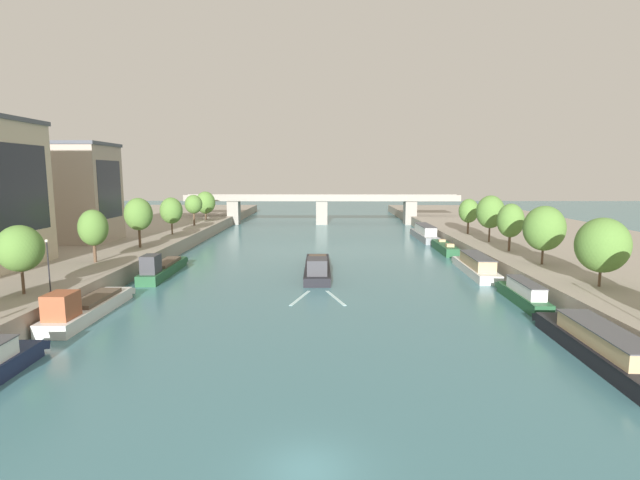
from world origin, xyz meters
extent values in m
plane|color=#42757F|center=(0.00, 0.00, 0.00)|extent=(400.00, 400.00, 0.00)
cube|color=gray|center=(-40.04, 55.00, 1.06)|extent=(36.00, 170.00, 2.13)
cube|color=gray|center=(40.04, 55.00, 1.06)|extent=(36.00, 170.00, 2.13)
cube|color=black|center=(-0.20, 41.01, 0.49)|extent=(3.25, 16.52, 0.98)
cube|color=black|center=(-0.29, 49.60, 0.59)|extent=(2.94, 1.24, 0.85)
cube|color=black|center=(-0.20, 41.01, 1.01)|extent=(3.31, 16.52, 0.06)
cube|color=#38383D|center=(-0.14, 35.40, 1.95)|extent=(2.34, 3.32, 1.81)
cube|color=black|center=(-0.16, 37.06, 2.22)|extent=(1.85, 0.05, 0.51)
cube|color=brown|center=(-0.21, 42.66, 1.22)|extent=(2.49, 8.60, 0.36)
cylinder|color=#232328|center=(0.31, 36.07, 1.59)|extent=(0.07, 0.07, 1.10)
cube|color=silver|center=(1.83, 28.48, 0.01)|extent=(2.06, 5.85, 0.03)
cube|color=silver|center=(-1.77, 28.45, 0.01)|extent=(1.94, 5.88, 0.03)
cube|color=#1E284C|center=(-20.01, 13.11, 0.67)|extent=(2.07, 1.29, 0.92)
cube|color=silver|center=(-20.39, 22.09, 0.54)|extent=(2.74, 12.59, 1.09)
cube|color=silver|center=(-20.37, 28.73, 0.65)|extent=(2.56, 1.24, 0.91)
cube|color=silver|center=(-20.39, 22.09, 1.12)|extent=(2.79, 12.59, 0.06)
cube|color=#9E5133|center=(-20.40, 17.81, 2.18)|extent=(2.03, 2.52, 2.07)
cube|color=black|center=(-20.40, 19.08, 2.49)|extent=(1.62, 0.04, 0.58)
cube|color=brown|center=(-20.38, 23.35, 1.33)|extent=(2.12, 6.55, 0.36)
cylinder|color=#232328|center=(-20.00, 18.31, 1.70)|extent=(0.07, 0.07, 1.10)
cube|color=#235633|center=(-19.55, 39.39, 0.57)|extent=(2.63, 13.22, 1.14)
cube|color=#235633|center=(-19.71, 46.32, 0.68)|extent=(2.24, 1.29, 0.94)
cube|color=#235633|center=(-19.55, 39.39, 1.17)|extent=(2.68, 13.22, 0.06)
cube|color=#38383D|center=(-19.45, 34.91, 2.26)|extent=(1.81, 2.67, 2.11)
cube|color=black|center=(-19.48, 36.24, 2.57)|extent=(1.40, 0.06, 0.59)
cube|color=brown|center=(-19.58, 40.71, 1.38)|extent=(1.97, 6.89, 0.36)
cylinder|color=#232328|center=(-19.11, 35.45, 1.75)|extent=(0.07, 0.07, 1.10)
cube|color=black|center=(19.57, 12.61, 0.57)|extent=(3.09, 14.14, 1.13)
cube|color=black|center=(19.76, 20.00, 0.68)|extent=(2.63, 1.31, 0.93)
cube|color=black|center=(19.57, 12.61, 1.16)|extent=(3.15, 14.14, 0.06)
cube|color=tan|center=(19.55, 11.91, 1.76)|extent=(2.47, 9.06, 1.13)
cube|color=#4C4C51|center=(19.55, 11.91, 2.36)|extent=(2.64, 9.34, 0.08)
cube|color=#235633|center=(20.19, 26.53, 0.54)|extent=(2.04, 9.88, 1.08)
cube|color=#235633|center=(20.33, 31.80, 0.65)|extent=(1.74, 1.27, 0.90)
cube|color=#235633|center=(20.19, 26.53, 1.11)|extent=(2.08, 9.88, 0.06)
cube|color=white|center=(20.18, 26.04, 1.71)|extent=(1.63, 6.33, 1.13)
cube|color=#4C4C51|center=(20.18, 26.04, 2.31)|extent=(1.74, 6.52, 0.08)
cylinder|color=#232328|center=(20.39, 23.58, 1.69)|extent=(0.07, 0.07, 1.10)
cube|color=silver|center=(19.98, 40.67, 0.50)|extent=(3.14, 13.48, 0.99)
cube|color=silver|center=(20.22, 47.72, 0.60)|extent=(2.58, 1.30, 0.86)
cube|color=silver|center=(19.98, 40.67, 1.02)|extent=(3.19, 13.48, 0.06)
cube|color=tan|center=(19.95, 40.01, 1.73)|extent=(2.49, 8.64, 1.36)
cube|color=#4C4C51|center=(19.95, 40.01, 2.45)|extent=(2.66, 8.91, 0.08)
cylinder|color=#232328|center=(20.24, 36.65, 1.60)|extent=(0.07, 0.07, 1.10)
cube|color=#235633|center=(20.30, 57.30, 0.64)|extent=(2.35, 11.06, 1.28)
cube|color=#235633|center=(20.43, 63.16, 0.77)|extent=(2.03, 1.31, 1.01)
cube|color=#235633|center=(20.30, 57.30, 1.31)|extent=(2.39, 11.06, 0.06)
cube|color=tan|center=(20.36, 59.73, 1.54)|extent=(1.07, 0.92, 0.40)
cube|color=tan|center=(20.23, 54.22, 1.58)|extent=(1.18, 1.13, 0.48)
cylinder|color=#232328|center=(20.55, 53.99, 1.89)|extent=(0.07, 0.07, 1.10)
cube|color=gray|center=(20.05, 72.26, 0.58)|extent=(2.71, 15.41, 1.16)
cube|color=gray|center=(20.07, 80.32, 0.70)|extent=(2.53, 1.25, 0.95)
cube|color=gray|center=(20.05, 72.26, 1.19)|extent=(2.77, 15.41, 0.06)
cube|color=white|center=(20.04, 71.49, 2.01)|extent=(2.21, 9.86, 1.57)
cube|color=#4C4C51|center=(20.04, 71.49, 2.83)|extent=(2.38, 10.16, 0.08)
cylinder|color=#232328|center=(20.43, 67.64, 1.77)|extent=(0.07, 0.07, 1.10)
cylinder|color=brown|center=(-25.86, 21.70, 3.60)|extent=(0.25, 0.25, 2.95)
ellipsoid|color=#568438|center=(-25.86, 21.70, 6.20)|extent=(3.84, 3.84, 4.08)
cylinder|color=brown|center=(-26.75, 36.68, 3.62)|extent=(0.37, 0.37, 3.00)
ellipsoid|color=#568438|center=(-26.75, 36.68, 6.30)|extent=(3.39, 3.39, 4.29)
cylinder|color=brown|center=(-25.82, 48.16, 3.89)|extent=(0.35, 0.35, 3.52)
ellipsoid|color=#568438|center=(-25.82, 48.16, 6.92)|extent=(3.91, 3.91, 4.61)
cylinder|color=brown|center=(-25.86, 62.73, 3.58)|extent=(0.26, 0.26, 2.91)
ellipsoid|color=#568438|center=(-25.86, 62.73, 6.29)|extent=(3.84, 3.84, 4.52)
cylinder|color=brown|center=(-25.96, 77.17, 3.76)|extent=(0.38, 0.38, 3.27)
ellipsoid|color=#568438|center=(-25.96, 77.17, 6.44)|extent=(3.48, 3.48, 3.80)
cylinder|color=brown|center=(-26.61, 89.37, 3.38)|extent=(0.37, 0.37, 2.51)
ellipsoid|color=#568438|center=(-26.61, 89.37, 6.03)|extent=(4.42, 4.42, 5.07)
cylinder|color=brown|center=(26.60, 25.01, 3.39)|extent=(0.24, 0.24, 2.52)
ellipsoid|color=#568438|center=(26.60, 25.01, 6.06)|extent=(4.74, 4.74, 5.14)
cylinder|color=brown|center=(26.17, 35.91, 3.53)|extent=(0.25, 0.25, 2.81)
ellipsoid|color=#568438|center=(26.17, 35.91, 6.37)|extent=(4.66, 4.66, 5.22)
cylinder|color=brown|center=(25.96, 45.36, 3.60)|extent=(0.33, 0.33, 2.95)
ellipsoid|color=#568438|center=(25.96, 45.36, 6.34)|extent=(3.55, 3.55, 4.60)
cylinder|color=brown|center=(26.23, 54.10, 3.77)|extent=(0.27, 0.27, 3.29)
ellipsoid|color=#568438|center=(26.23, 54.10, 6.80)|extent=(4.23, 4.23, 5.05)
cylinder|color=brown|center=(25.93, 64.07, 3.58)|extent=(0.35, 0.35, 2.90)
ellipsoid|color=#568438|center=(25.93, 64.07, 6.18)|extent=(3.41, 3.41, 4.20)
cylinder|color=black|center=(-23.55, 21.82, 4.42)|extent=(0.11, 0.11, 4.58)
sphere|color=#EAE5C6|center=(-23.55, 21.82, 6.85)|extent=(0.28, 0.28, 0.28)
cylinder|color=black|center=(-23.55, 21.82, 2.23)|extent=(0.22, 0.22, 0.20)
cube|color=#232833|center=(-32.78, 33.33, 11.04)|extent=(0.04, 9.97, 9.72)
cube|color=#A89989|center=(-40.19, 54.25, 9.48)|extent=(15.43, 9.82, 14.70)
cube|color=#4C515B|center=(-40.19, 54.25, 17.08)|extent=(15.89, 10.11, 0.50)
cube|color=#232833|center=(-32.45, 54.25, 10.21)|extent=(0.04, 7.85, 8.82)
cube|color=gray|center=(0.00, 99.31, 6.19)|extent=(68.08, 4.40, 0.60)
cube|color=gray|center=(0.00, 97.31, 6.94)|extent=(68.08, 0.30, 0.90)
cube|color=gray|center=(0.00, 101.31, 6.94)|extent=(68.08, 0.30, 0.90)
cube|color=gray|center=(-22.04, 99.31, 2.94)|extent=(2.80, 3.60, 5.89)
cube|color=gray|center=(0.00, 99.31, 2.94)|extent=(2.80, 3.60, 5.89)
cube|color=gray|center=(22.04, 99.31, 2.94)|extent=(2.80, 3.60, 5.89)
camera|label=1|loc=(0.72, -18.73, 12.70)|focal=26.56mm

